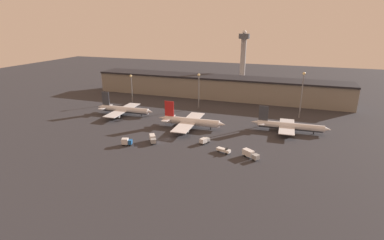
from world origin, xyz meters
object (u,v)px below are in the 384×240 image
Objects in this scene: service_vehicle_3 at (127,142)px; airplane_2 at (289,126)px; airplane_0 at (124,110)px; service_vehicle_2 at (153,138)px; service_vehicle_0 at (204,140)px; airplane_1 at (191,122)px; service_vehicle_1 at (250,154)px; service_vehicle_4 at (224,150)px; control_tower at (243,56)px.

airplane_2 is at bearing 14.57° from service_vehicle_3.
airplane_2 is (99.76, 1.76, -0.04)m from airplane_0.
service_vehicle_3 is (-9.91, -7.73, -0.03)m from service_vehicle_2.
service_vehicle_0 is 37.23m from service_vehicle_3.
airplane_0 is 68.34m from service_vehicle_0.
airplane_1 is 47.19m from service_vehicle_1.
airplane_1 is 39.70m from service_vehicle_3.
service_vehicle_1 is 12.17m from service_vehicle_4.
service_vehicle_1 is (37.49, -28.62, -1.55)m from airplane_1.
control_tower is at bearing 25.62° from service_vehicle_0.
service_vehicle_0 reaches higher than service_vehicle_4.
control_tower is at bearing 136.39° from service_vehicle_1.
service_vehicle_4 is (-12.07, 1.42, -0.59)m from service_vehicle_1.
service_vehicle_3 is at bearing -101.67° from control_tower.
airplane_1 reaches higher than service_vehicle_1.
service_vehicle_0 is at bearing -142.91° from airplane_2.
airplane_2 reaches higher than service_vehicle_1.
airplane_2 is at bearing 9.89° from airplane_1.
control_tower reaches higher than service_vehicle_0.
control_tower reaches higher than airplane_0.
control_tower reaches higher than service_vehicle_4.
service_vehicle_1 is 1.07× the size of service_vehicle_2.
service_vehicle_4 is (45.64, 6.93, -0.59)m from service_vehicle_3.
airplane_0 is 4.90× the size of service_vehicle_1.
airplane_1 reaches higher than service_vehicle_3.
service_vehicle_4 is 137.59m from control_tower.
service_vehicle_0 is at bearing 164.58° from service_vehicle_4.
service_vehicle_2 reaches higher than service_vehicle_0.
airplane_0 is 7.41× the size of service_vehicle_3.
service_vehicle_1 is (85.32, -37.66, -1.36)m from airplane_0.
service_vehicle_0 is at bearing -166.33° from service_vehicle_1.
service_vehicle_2 is (-24.43, -6.64, 0.29)m from service_vehicle_0.
control_tower is (19.18, 133.04, 26.63)m from service_vehicle_2.
control_tower is (56.70, 97.61, 25.29)m from airplane_0.
service_vehicle_1 is 1.51× the size of service_vehicle_3.
service_vehicle_1 is at bearing -11.89° from service_vehicle_3.
service_vehicle_2 is 35.74m from service_vehicle_4.
airplane_1 is 7.33× the size of service_vehicle_3.
airplane_1 is at bearing 58.81° from service_vehicle_0.
service_vehicle_2 is 0.15× the size of control_tower.
service_vehicle_4 is at bearing 55.42° from service_vehicle_2.
service_vehicle_3 is at bearing -149.95° from airplane_2.
service_vehicle_0 is 0.85× the size of service_vehicle_4.
service_vehicle_1 is 1.17× the size of service_vehicle_4.
service_vehicle_4 is 0.14× the size of control_tower.
airplane_0 is at bearing -120.15° from control_tower.
airplane_1 reaches higher than airplane_2.
airplane_1 is at bearing -94.76° from control_tower.
airplane_0 is at bearing 171.62° from service_vehicle_4.
service_vehicle_3 is at bearing -122.50° from airplane_1.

